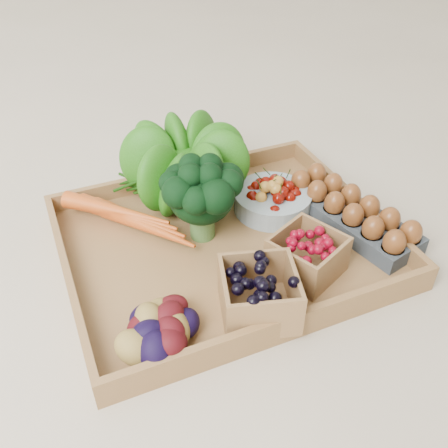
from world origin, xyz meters
name	(u,v)px	position (x,y,z in m)	size (l,w,h in m)	color
ground	(224,250)	(0.00, 0.00, 0.00)	(4.00, 4.00, 0.00)	beige
tray	(224,247)	(0.00, 0.00, 0.01)	(0.55, 0.45, 0.01)	olive
carrots	(128,217)	(-0.14, 0.11, 0.04)	(0.22, 0.16, 0.05)	#CB4F17
lettuce	(186,159)	(-0.01, 0.17, 0.10)	(0.17, 0.17, 0.17)	#1B4C0C
broccoli	(202,210)	(-0.03, 0.04, 0.07)	(0.15, 0.15, 0.12)	black
cherry_bowl	(272,201)	(0.13, 0.06, 0.03)	(0.15, 0.15, 0.04)	#8C9EA5
egg_carton	(349,217)	(0.24, -0.04, 0.03)	(0.09, 0.27, 0.03)	#3B434B
potatoes	(159,323)	(-0.17, -0.16, 0.05)	(0.13, 0.13, 0.07)	#39090D
punnet_blackberry	(259,293)	(-0.01, -0.17, 0.05)	(0.11, 0.11, 0.08)	black
punnet_raspberry	(307,255)	(0.10, -0.12, 0.05)	(0.10, 0.10, 0.07)	maroon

